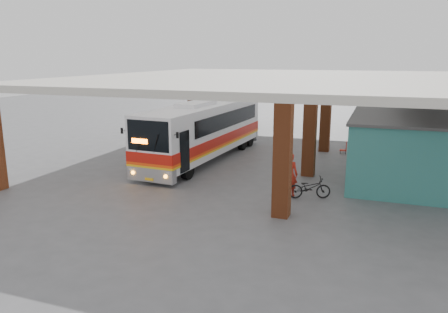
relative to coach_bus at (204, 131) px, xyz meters
name	(u,v)px	position (x,y,z in m)	size (l,w,h in m)	color
ground	(231,186)	(3.09, -4.36, -1.67)	(90.00, 90.00, 0.00)	#515154
brick_columns	(286,124)	(4.52, 0.64, 0.51)	(20.10, 21.60, 4.35)	brown
canopy_roof	(277,79)	(3.59, 2.14, 2.83)	(21.00, 23.00, 0.30)	beige
shop_building	(408,147)	(10.58, -0.36, -0.11)	(5.20, 8.20, 3.11)	teal
coach_bus	(204,131)	(0.00, 0.00, 0.00)	(3.09, 11.66, 3.36)	white
motorcycle	(309,188)	(6.73, -4.94, -1.21)	(0.61, 1.74, 0.91)	black
pedestrian	(290,174)	(5.87, -4.85, -0.74)	(0.68, 0.44, 1.85)	#B32416
red_chair	(345,148)	(7.36, 4.26, -1.32)	(0.42, 0.42, 0.75)	red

